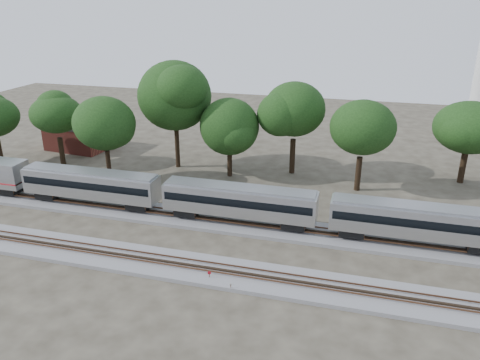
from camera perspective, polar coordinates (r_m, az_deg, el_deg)
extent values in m
plane|color=#383328|center=(49.16, -6.49, -8.06)|extent=(160.00, 160.00, 0.00)
cube|color=slate|center=(54.01, -4.16, -4.88)|extent=(160.00, 5.00, 0.40)
cube|color=brown|center=(53.20, -4.43, -4.77)|extent=(160.00, 0.08, 0.15)
cube|color=brown|center=(54.42, -3.92, -4.13)|extent=(160.00, 0.08, 0.15)
cube|color=slate|center=(45.91, -8.36, -10.19)|extent=(160.00, 5.00, 0.40)
cube|color=brown|center=(45.12, -8.75, -10.15)|extent=(160.00, 0.08, 0.15)
cube|color=brown|center=(46.23, -8.03, -9.27)|extent=(160.00, 0.08, 0.15)
cube|color=black|center=(66.75, -26.18, -0.94)|extent=(2.57, 2.17, 0.89)
cube|color=#B3B6BB|center=(59.04, -17.73, -0.45)|extent=(17.17, 2.96, 2.96)
cube|color=black|center=(58.94, -17.76, -0.19)|extent=(16.58, 3.01, 0.89)
cube|color=gray|center=(58.51, -17.90, 0.94)|extent=(16.77, 2.37, 0.35)
cube|color=black|center=(63.23, -22.29, -1.50)|extent=(2.57, 2.17, 0.89)
cube|color=black|center=(56.75, -12.21, -2.89)|extent=(2.57, 2.17, 0.89)
cube|color=#B3B6BB|center=(51.68, -0.10, -2.53)|extent=(17.17, 2.96, 2.96)
cube|color=black|center=(51.56, -0.10, -2.23)|extent=(16.58, 3.01, 0.89)
cube|color=gray|center=(51.08, -0.10, -0.96)|extent=(16.77, 2.37, 0.35)
cube|color=black|center=(54.33, -6.44, -3.66)|extent=(2.57, 2.17, 0.89)
cube|color=black|center=(51.35, 6.63, -5.23)|extent=(2.57, 2.17, 0.89)
cube|color=#B3B6BB|center=(50.44, 20.73, -4.66)|extent=(17.17, 2.96, 2.96)
cube|color=black|center=(50.32, 20.77, -4.35)|extent=(16.58, 3.01, 0.89)
cube|color=gray|center=(49.83, 20.96, -3.07)|extent=(16.77, 2.37, 0.35)
cube|color=black|center=(50.94, 13.48, -5.95)|extent=(2.57, 2.17, 0.89)
cube|color=black|center=(52.36, 27.25, -7.12)|extent=(2.57, 2.17, 0.89)
cylinder|color=#512D19|center=(43.35, -3.75, -11.68)|extent=(0.06, 0.06, 0.90)
cylinder|color=#B80D1B|center=(43.13, -3.77, -11.24)|extent=(0.31, 0.13, 0.32)
cylinder|color=#512D19|center=(41.92, -1.15, -13.01)|extent=(0.05, 0.05, 0.78)
cylinder|color=silver|center=(41.73, -1.15, -12.62)|extent=(0.26, 0.14, 0.28)
cube|color=#512D19|center=(42.40, 0.82, -12.96)|extent=(0.57, 0.44, 0.30)
cone|color=silver|center=(95.68, 26.89, 5.82)|extent=(6.59, 6.59, 4.12)
cube|color=maroon|center=(83.87, -18.95, 4.98)|extent=(10.51, 7.92, 3.92)
cube|color=black|center=(83.27, -19.15, 6.56)|extent=(10.73, 8.14, 0.88)
cylinder|color=black|center=(80.47, -27.22, 3.09)|extent=(0.70, 0.70, 3.99)
cylinder|color=black|center=(76.41, -20.91, 3.30)|extent=(0.70, 0.70, 4.25)
ellipsoid|color=black|center=(74.96, -21.49, 7.49)|extent=(8.02, 8.02, 6.82)
cylinder|color=black|center=(67.06, -15.70, 1.61)|extent=(0.70, 0.70, 4.50)
ellipsoid|color=black|center=(65.32, -16.23, 6.65)|extent=(8.48, 8.48, 7.21)
cylinder|color=black|center=(70.82, -7.64, 3.86)|extent=(0.70, 0.70, 5.83)
ellipsoid|color=black|center=(68.87, -7.97, 10.15)|extent=(11.00, 11.00, 9.35)
cylinder|color=black|center=(66.85, -1.26, 2.11)|extent=(0.70, 0.70, 3.92)
ellipsoid|color=black|center=(65.28, -1.30, 6.53)|extent=(7.40, 7.40, 6.29)
cylinder|color=black|center=(68.27, 6.41, 2.92)|extent=(0.70, 0.70, 5.10)
ellipsoid|color=black|center=(66.40, 6.65, 8.59)|extent=(9.62, 9.62, 8.18)
cylinder|color=black|center=(63.63, 14.21, 0.75)|extent=(0.70, 0.70, 4.64)
ellipsoid|color=black|center=(61.76, 14.74, 6.22)|extent=(8.74, 8.74, 7.43)
cylinder|color=black|center=(71.32, 25.49, 1.35)|extent=(0.70, 0.70, 4.23)
ellipsoid|color=black|center=(69.76, 26.23, 5.78)|extent=(7.98, 7.98, 6.79)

